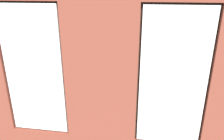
# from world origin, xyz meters

# --- Properties ---
(ground_plane) EXTENTS (6.93, 5.47, 0.10)m
(ground_plane) POSITION_xyz_m (0.00, 0.00, -0.05)
(ground_plane) COLOR brown
(brick_wall_with_windows) EXTENTS (6.33, 0.30, 3.40)m
(brick_wall_with_windows) POSITION_xyz_m (-0.00, 2.35, 1.69)
(brick_wall_with_windows) COLOR brown
(brick_wall_with_windows) RESTS_ON ground_plane
(couch_by_window) EXTENTS (1.83, 0.87, 0.80)m
(couch_by_window) POSITION_xyz_m (0.33, 1.71, 0.33)
(couch_by_window) COLOR black
(couch_by_window) RESTS_ON ground_plane
(couch_left) EXTENTS (0.93, 1.99, 0.80)m
(couch_left) POSITION_xyz_m (-2.47, -0.04, 0.33)
(couch_left) COLOR black
(couch_left) RESTS_ON ground_plane
(coffee_table) EXTENTS (1.44, 0.82, 0.41)m
(coffee_table) POSITION_xyz_m (0.44, -0.29, 0.37)
(coffee_table) COLOR #A87547
(coffee_table) RESTS_ON ground_plane
(cup_ceramic) EXTENTS (0.08, 0.08, 0.10)m
(cup_ceramic) POSITION_xyz_m (0.88, -0.16, 0.46)
(cup_ceramic) COLOR silver
(cup_ceramic) RESTS_ON coffee_table
(candle_jar) EXTENTS (0.08, 0.08, 0.12)m
(candle_jar) POSITION_xyz_m (0.62, -0.39, 0.47)
(candle_jar) COLOR #B7333D
(candle_jar) RESTS_ON coffee_table
(table_plant_small) EXTENTS (0.14, 0.14, 0.22)m
(table_plant_small) POSITION_xyz_m (0.34, -0.16, 0.54)
(table_plant_small) COLOR gray
(table_plant_small) RESTS_ON coffee_table
(remote_silver) EXTENTS (0.10, 0.18, 0.02)m
(remote_silver) POSITION_xyz_m (0.05, -0.43, 0.43)
(remote_silver) COLOR #B2B2B7
(remote_silver) RESTS_ON coffee_table
(remote_black) EXTENTS (0.17, 0.05, 0.02)m
(remote_black) POSITION_xyz_m (0.44, -0.29, 0.43)
(remote_black) COLOR black
(remote_black) RESTS_ON coffee_table
(media_console) EXTENTS (1.06, 0.42, 0.47)m
(media_console) POSITION_xyz_m (2.82, 0.07, 0.24)
(media_console) COLOR black
(media_console) RESTS_ON ground_plane
(tv_flatscreen) EXTENTS (1.01, 0.20, 0.67)m
(tv_flatscreen) POSITION_xyz_m (2.82, 0.07, 0.81)
(tv_flatscreen) COLOR black
(tv_flatscreen) RESTS_ON media_console
(papasan_chair) EXTENTS (1.08, 1.08, 0.69)m
(papasan_chair) POSITION_xyz_m (-0.10, -1.69, 0.44)
(papasan_chair) COLOR olive
(papasan_chair) RESTS_ON ground_plane
(potted_plant_by_left_couch) EXTENTS (0.35, 0.35, 0.69)m
(potted_plant_by_left_couch) POSITION_xyz_m (-2.07, -1.47, 0.46)
(potted_plant_by_left_couch) COLOR gray
(potted_plant_by_left_couch) RESTS_ON ground_plane
(potted_plant_foreground_right) EXTENTS (0.66, 0.66, 1.10)m
(potted_plant_foreground_right) POSITION_xyz_m (2.52, -1.69, 0.72)
(potted_plant_foreground_right) COLOR beige
(potted_plant_foreground_right) RESTS_ON ground_plane
(potted_plant_mid_room_small) EXTENTS (0.48, 0.48, 0.78)m
(potted_plant_mid_room_small) POSITION_xyz_m (-0.47, -0.85, 0.51)
(potted_plant_mid_room_small) COLOR beige
(potted_plant_mid_room_small) RESTS_ON ground_plane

